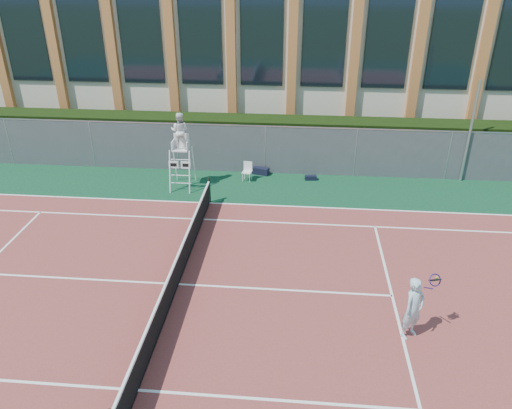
# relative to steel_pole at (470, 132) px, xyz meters

# --- Properties ---
(ground) EXTENTS (120.00, 120.00, 0.00)m
(ground) POSITION_rel_steel_pole_xyz_m (-10.67, -8.70, -2.23)
(ground) COLOR #233814
(apron) EXTENTS (36.00, 20.00, 0.01)m
(apron) POSITION_rel_steel_pole_xyz_m (-10.67, -7.70, -2.22)
(apron) COLOR #0B311E
(apron) RESTS_ON ground
(tennis_court) EXTENTS (23.77, 10.97, 0.02)m
(tennis_court) POSITION_rel_steel_pole_xyz_m (-10.67, -8.70, -2.21)
(tennis_court) COLOR maroon
(tennis_court) RESTS_ON apron
(tennis_net) EXTENTS (0.10, 11.30, 1.10)m
(tennis_net) POSITION_rel_steel_pole_xyz_m (-10.67, -8.70, -1.69)
(tennis_net) COLOR black
(tennis_net) RESTS_ON ground
(fence) EXTENTS (40.00, 0.06, 2.20)m
(fence) POSITION_rel_steel_pole_xyz_m (-10.67, 0.10, -1.13)
(fence) COLOR #595E60
(fence) RESTS_ON ground
(hedge) EXTENTS (40.00, 1.40, 2.20)m
(hedge) POSITION_rel_steel_pole_xyz_m (-10.67, 1.30, -1.13)
(hedge) COLOR black
(hedge) RESTS_ON ground
(building) EXTENTS (45.00, 10.60, 8.22)m
(building) POSITION_rel_steel_pole_xyz_m (-10.67, 9.25, 1.92)
(building) COLOR beige
(building) RESTS_ON ground
(steel_pole) EXTENTS (0.12, 0.12, 4.45)m
(steel_pole) POSITION_rel_steel_pole_xyz_m (0.00, 0.00, 0.00)
(steel_pole) COLOR #9EA0A5
(steel_pole) RESTS_ON ground
(umpire_chair) EXTENTS (0.92, 1.41, 3.29)m
(umpire_chair) POSITION_rel_steel_pole_xyz_m (-12.06, -1.66, 0.18)
(umpire_chair) COLOR white
(umpire_chair) RESTS_ON ground
(plastic_chair) EXTENTS (0.45, 0.45, 0.84)m
(plastic_chair) POSITION_rel_steel_pole_xyz_m (-9.38, -0.78, -1.73)
(plastic_chair) COLOR silver
(plastic_chair) RESTS_ON apron
(sports_bag_near) EXTENTS (0.79, 0.48, 0.32)m
(sports_bag_near) POSITION_rel_steel_pole_xyz_m (-8.86, -0.10, -2.06)
(sports_bag_near) COLOR black
(sports_bag_near) RESTS_ON apron
(sports_bag_far) EXTENTS (0.53, 0.28, 0.20)m
(sports_bag_far) POSITION_rel_steel_pole_xyz_m (-6.59, -0.52, -2.11)
(sports_bag_far) COLOR black
(sports_bag_far) RESTS_ON apron
(tennis_player) EXTENTS (1.05, 0.82, 1.79)m
(tennis_player) POSITION_rel_steel_pole_xyz_m (-4.09, -10.37, -1.30)
(tennis_player) COLOR #ABC4CE
(tennis_player) RESTS_ON tennis_court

